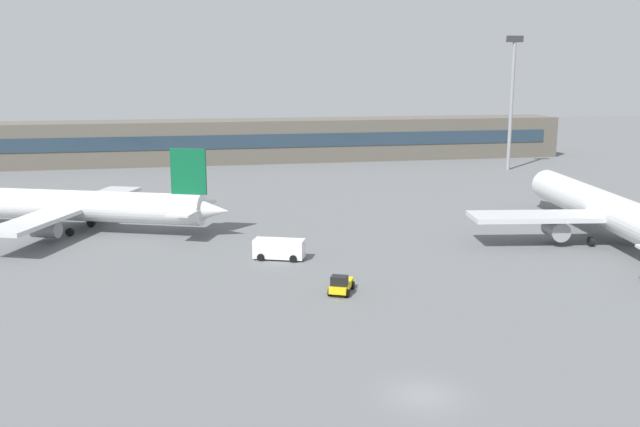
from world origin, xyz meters
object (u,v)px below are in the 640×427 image
object	(u,v)px
airplane_near	(608,211)
floodlight_tower_west	(512,93)
airplane_mid	(62,205)
baggage_tug_yellow	(341,284)
service_van_white	(279,249)

from	to	relation	value
airplane_near	floodlight_tower_west	world-z (taller)	floodlight_tower_west
airplane_mid	baggage_tug_yellow	distance (m)	41.12
airplane_near	airplane_mid	bearing A→B (deg)	163.77
airplane_near	baggage_tug_yellow	world-z (taller)	airplane_near
airplane_mid	floodlight_tower_west	size ratio (longest dim) A/B	1.54
baggage_tug_yellow	service_van_white	world-z (taller)	service_van_white
airplane_near	service_van_white	distance (m)	37.90
baggage_tug_yellow	service_van_white	xyz separation A→B (m)	(-3.62, 12.26, 0.31)
airplane_mid	baggage_tug_yellow	xyz separation A→B (m)	(27.47, -30.50, -2.37)
floodlight_tower_west	baggage_tug_yellow	bearing A→B (deg)	-126.09
airplane_near	baggage_tug_yellow	distance (m)	36.54
airplane_near	baggage_tug_yellow	size ratio (longest dim) A/B	11.85
airplane_near	floodlight_tower_west	distance (m)	60.48
airplane_near	floodlight_tower_west	bearing A→B (deg)	73.84
baggage_tug_yellow	airplane_mid	bearing A→B (deg)	132.01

